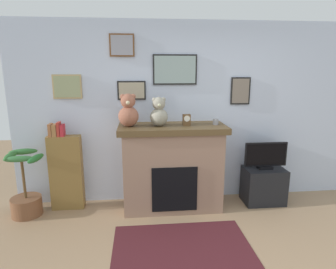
# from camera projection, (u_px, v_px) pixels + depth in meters

# --- Properties ---
(back_wall) EXTENTS (5.20, 0.15, 2.60)m
(back_wall) POSITION_uv_depth(u_px,v_px,m) (193.00, 113.00, 4.34)
(back_wall) COLOR silver
(back_wall) RESTS_ON ground_plane
(fireplace) EXTENTS (1.46, 0.65, 1.19)m
(fireplace) POSITION_uv_depth(u_px,v_px,m) (172.00, 167.00, 4.12)
(fireplace) COLOR #92715D
(fireplace) RESTS_ON ground_plane
(bookshelf) EXTENTS (0.44, 0.16, 1.24)m
(bookshelf) POSITION_uv_depth(u_px,v_px,m) (66.00, 171.00, 4.08)
(bookshelf) COLOR olive
(bookshelf) RESTS_ON ground_plane
(potted_plant) EXTENTS (0.50, 0.47, 0.89)m
(potted_plant) POSITION_uv_depth(u_px,v_px,m) (26.00, 195.00, 3.93)
(potted_plant) COLOR brown
(potted_plant) RESTS_ON ground_plane
(tv_stand) EXTENTS (0.58, 0.40, 0.52)m
(tv_stand) POSITION_uv_depth(u_px,v_px,m) (263.00, 185.00, 4.32)
(tv_stand) COLOR black
(tv_stand) RESTS_ON ground_plane
(television) EXTENTS (0.62, 0.14, 0.39)m
(television) POSITION_uv_depth(u_px,v_px,m) (266.00, 156.00, 4.22)
(television) COLOR black
(television) RESTS_ON tv_stand
(area_rug) EXTENTS (1.54, 0.95, 0.01)m
(area_rug) POSITION_uv_depth(u_px,v_px,m) (182.00, 245.00, 3.30)
(area_rug) COLOR #481A20
(area_rug) RESTS_ON ground_plane
(candle_jar) EXTENTS (0.08, 0.08, 0.08)m
(candle_jar) POSITION_uv_depth(u_px,v_px,m) (216.00, 122.00, 4.02)
(candle_jar) COLOR gray
(candle_jar) RESTS_ON fireplace
(mantel_clock) EXTENTS (0.10, 0.08, 0.15)m
(mantel_clock) POSITION_uv_depth(u_px,v_px,m) (187.00, 120.00, 3.97)
(mantel_clock) COLOR brown
(mantel_clock) RESTS_ON fireplace
(teddy_bear_brown) EXTENTS (0.27, 0.27, 0.44)m
(teddy_bear_brown) POSITION_uv_depth(u_px,v_px,m) (128.00, 112.00, 3.87)
(teddy_bear_brown) COLOR #975943
(teddy_bear_brown) RESTS_ON fireplace
(teddy_bear_tan) EXTENTS (0.24, 0.24, 0.39)m
(teddy_bear_tan) POSITION_uv_depth(u_px,v_px,m) (159.00, 113.00, 3.91)
(teddy_bear_tan) COLOR gray
(teddy_bear_tan) RESTS_ON fireplace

